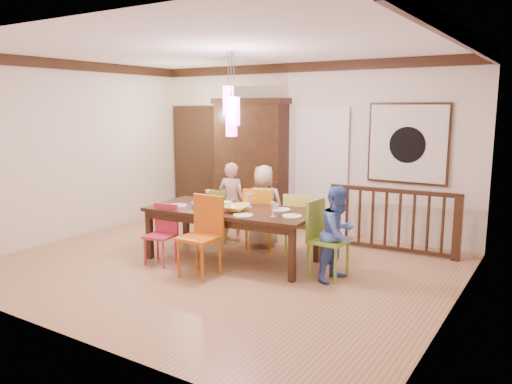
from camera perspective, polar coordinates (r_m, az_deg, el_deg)
The scene contains 37 objects.
floor at distance 6.95m, azimuth -4.11°, elevation -8.41°, with size 6.00×6.00×0.00m, color #99694A.
ceiling at distance 6.65m, azimuth -4.43°, elevation 16.08°, with size 6.00×6.00×0.00m, color white.
wall_back at distance 8.77m, azimuth 5.55°, elevation 5.04°, with size 6.00×6.00×0.00m, color silver.
wall_left at distance 8.77m, azimuth -20.27°, elevation 4.48°, with size 5.00×5.00×0.00m, color silver.
wall_right at distance 5.43m, azimuth 22.07°, elevation 1.48°, with size 5.00×5.00×0.00m, color silver.
crown_molding at distance 6.64m, azimuth -4.42°, elevation 15.39°, with size 6.00×5.00×0.16m, color black, non-canonical shape.
panel_door at distance 10.08m, azimuth -6.90°, elevation 3.34°, with size 1.04×0.07×2.24m, color black.
white_doorway at distance 8.63m, azimuth 7.48°, elevation 2.25°, with size 0.97×0.05×2.22m, color silver.
painting at distance 8.07m, azimuth 16.96°, elevation 5.32°, with size 1.25×0.06×1.25m.
pendant_cluster at distance 6.87m, azimuth -2.84°, elevation 9.26°, with size 0.27×0.21×1.14m.
dining_table at distance 7.03m, azimuth -2.74°, elevation -2.49°, with size 2.46×1.31×0.75m.
chair_far_left at distance 8.09m, azimuth -3.64°, elevation -2.21°, with size 0.44×0.44×0.86m.
chair_far_mid at distance 7.58m, azimuth 0.50°, elevation -2.52°, with size 0.56×0.56×0.96m.
chair_far_right at distance 7.39m, azimuth 5.09°, elevation -3.10°, with size 0.49×0.49×0.92m.
chair_near_left at distance 7.02m, azimuth -10.94°, elevation -4.38°, with size 0.42×0.42×0.82m.
chair_near_mid at distance 6.43m, azimuth -6.53°, elevation -4.48°, with size 0.47×0.47×1.03m.
chair_end_right at distance 6.41m, azimuth 8.38°, elevation -4.78°, with size 0.46×0.46×0.99m.
china_hutch at distance 9.11m, azimuth -0.61°, elevation 3.42°, with size 1.46×0.46×2.31m.
balustrade at distance 7.75m, azimuth 15.34°, elevation -3.01°, with size 1.95×0.21×0.96m.
person_far_left at distance 8.08m, azimuth -2.76°, elevation -1.12°, with size 0.47×0.31×1.28m, color beige.
person_far_mid at distance 7.75m, azimuth 0.87°, elevation -1.59°, with size 0.62×0.41×1.28m, color #C1AA91.
person_end_right at distance 6.33m, azimuth 9.42°, elevation -4.69°, with size 0.58×0.45×1.20m, color #466BC5.
serving_bowl at distance 6.79m, azimuth -2.35°, elevation -1.92°, with size 0.34×0.34×0.08m, color gold.
small_bowl at distance 7.19m, azimuth -3.48°, elevation -1.36°, with size 0.20×0.20×0.06m, color white.
cup_left at distance 7.11m, azimuth -6.96°, elevation -1.43°, with size 0.11×0.11×0.09m, color silver.
cup_right at distance 6.89m, azimuth 2.19°, elevation -1.73°, with size 0.09×0.09×0.09m, color silver.
plate_far_left at distance 7.66m, azimuth -5.34°, elevation -0.86°, with size 0.26×0.26×0.01m, color white.
plate_far_mid at distance 7.26m, azimuth -1.63°, elevation -1.42°, with size 0.26×0.26×0.01m, color white.
plate_far_right at distance 6.90m, azimuth 2.89°, elevation -2.03°, with size 0.26×0.26×0.01m, color white.
plate_near_left at distance 7.27m, azimuth -8.93°, elevation -1.53°, with size 0.26×0.26×0.01m, color white.
plate_near_mid at distance 6.54m, azimuth -1.50°, elevation -2.67°, with size 0.26×0.26×0.01m, color white.
plate_end_right at distance 6.50m, azimuth 4.13°, elevation -2.76°, with size 0.26×0.26×0.01m, color white.
wine_glass_a at distance 7.46m, azimuth -5.56°, elevation -0.48°, with size 0.08×0.08×0.19m, color #590C19, non-canonical shape.
wine_glass_b at distance 7.10m, azimuth -0.73°, elevation -0.96°, with size 0.08×0.08×0.19m, color silver, non-canonical shape.
wine_glass_c at distance 6.88m, azimuth -4.50°, elevation -1.33°, with size 0.08×0.08×0.19m, color #590C19, non-canonical shape.
wine_glass_d at distance 6.48m, azimuth 1.94°, elevation -1.99°, with size 0.08×0.08×0.19m, color silver, non-canonical shape.
napkin at distance 6.75m, azimuth -4.40°, elevation -2.31°, with size 0.18×0.14×0.01m, color #D83359.
Camera 1 is at (3.94, -5.30, 2.16)m, focal length 35.00 mm.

